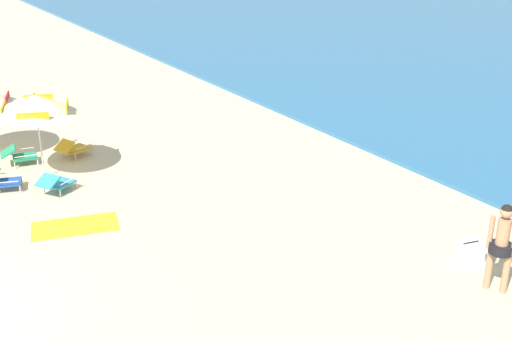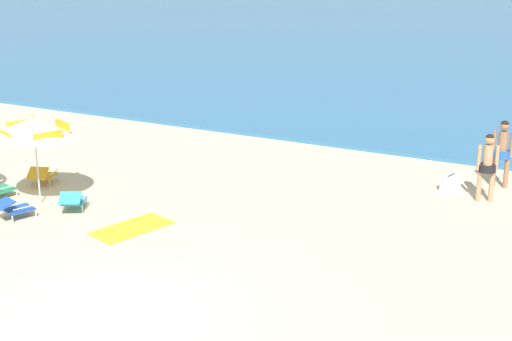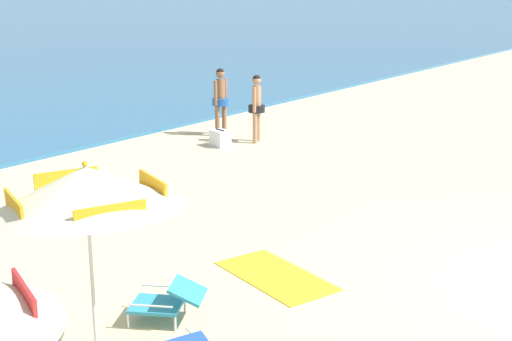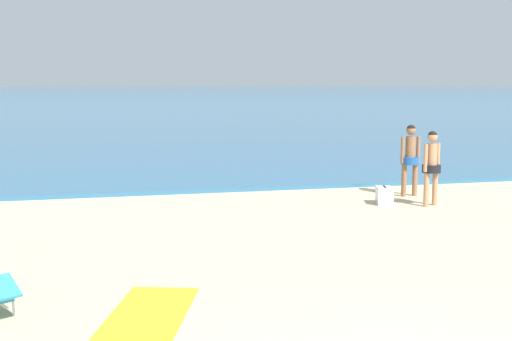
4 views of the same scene
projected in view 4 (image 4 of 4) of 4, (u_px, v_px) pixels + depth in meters
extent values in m
cube|color=#2D668E|center=(110.00, 89.00, 401.61)|extent=(800.00, 800.00, 0.10)
cylinder|color=silver|center=(14.00, 308.00, 7.49)|extent=(0.03, 0.03, 0.18)
cylinder|color=silver|center=(6.00, 284.00, 7.69)|extent=(0.28, 0.48, 0.02)
cylinder|color=#8C6042|center=(415.00, 179.00, 15.53)|extent=(0.13, 0.13, 0.86)
cylinder|color=#8C6042|center=(404.00, 179.00, 15.45)|extent=(0.13, 0.13, 0.86)
cylinder|color=#1E51A3|center=(410.00, 161.00, 15.43)|extent=(0.43, 0.43, 0.18)
cylinder|color=#8C6042|center=(410.00, 149.00, 15.39)|extent=(0.24, 0.24, 0.61)
cylinder|color=#8C6042|center=(418.00, 150.00, 15.46)|extent=(0.09, 0.09, 0.65)
cylinder|color=#8C6042|center=(403.00, 150.00, 15.33)|extent=(0.09, 0.09, 0.65)
sphere|color=#8C6042|center=(411.00, 130.00, 15.33)|extent=(0.23, 0.23, 0.23)
sphere|color=black|center=(411.00, 129.00, 15.32)|extent=(0.21, 0.21, 0.21)
cylinder|color=tan|center=(435.00, 187.00, 14.31)|extent=(0.12, 0.12, 0.83)
cylinder|color=tan|center=(426.00, 188.00, 14.14)|extent=(0.12, 0.12, 0.83)
cylinder|color=black|center=(431.00, 169.00, 14.17)|extent=(0.42, 0.42, 0.17)
cylinder|color=tan|center=(432.00, 157.00, 14.13)|extent=(0.23, 0.23, 0.59)
cylinder|color=tan|center=(438.00, 157.00, 14.25)|extent=(0.09, 0.09, 0.62)
cylinder|color=tan|center=(426.00, 158.00, 14.02)|extent=(0.09, 0.09, 0.62)
sphere|color=tan|center=(433.00, 137.00, 14.07)|extent=(0.23, 0.23, 0.23)
sphere|color=black|center=(433.00, 136.00, 14.07)|extent=(0.21, 0.21, 0.21)
cube|color=white|center=(384.00, 197.00, 14.46)|extent=(0.45, 0.55, 0.32)
cube|color=white|center=(385.00, 189.00, 14.44)|extent=(0.47, 0.57, 0.08)
cylinder|color=black|center=(385.00, 186.00, 14.43)|extent=(0.11, 0.33, 0.02)
cube|color=gold|center=(150.00, 312.00, 7.62)|extent=(1.40, 1.99, 0.01)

